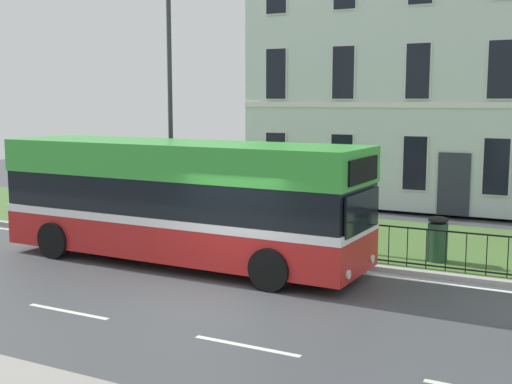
# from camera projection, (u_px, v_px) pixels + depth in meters

# --- Properties ---
(ground_plane) EXTENTS (60.00, 56.00, 0.18)m
(ground_plane) POSITION_uv_depth(u_px,v_px,m) (233.00, 287.00, 14.84)
(ground_plane) COLOR #3F4145
(georgian_townhouse) EXTENTS (16.87, 9.86, 12.13)m
(georgian_townhouse) POSITION_uv_depth(u_px,v_px,m) (483.00, 48.00, 26.70)
(georgian_townhouse) COLOR silver
(georgian_townhouse) RESTS_ON ground_plane
(iron_verge_railing) EXTENTS (17.53, 0.04, 0.97)m
(iron_verge_railing) POSITION_uv_depth(u_px,v_px,m) (389.00, 244.00, 16.32)
(iron_verge_railing) COLOR black
(iron_verge_railing) RESTS_ON ground_plane
(single_decker_bus) EXTENTS (9.76, 2.77, 3.09)m
(single_decker_bus) POSITION_uv_depth(u_px,v_px,m) (180.00, 200.00, 16.82)
(single_decker_bus) COLOR red
(single_decker_bus) RESTS_ON ground_plane
(street_lamp_post) EXTENTS (0.36, 0.24, 7.76)m
(street_lamp_post) POSITION_uv_depth(u_px,v_px,m) (170.00, 88.00, 20.07)
(street_lamp_post) COLOR #333338
(street_lamp_post) RESTS_ON ground_plane
(litter_bin) EXTENTS (0.50, 0.50, 1.14)m
(litter_bin) POSITION_uv_depth(u_px,v_px,m) (438.00, 239.00, 16.61)
(litter_bin) COLOR #23472D
(litter_bin) RESTS_ON ground_plane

